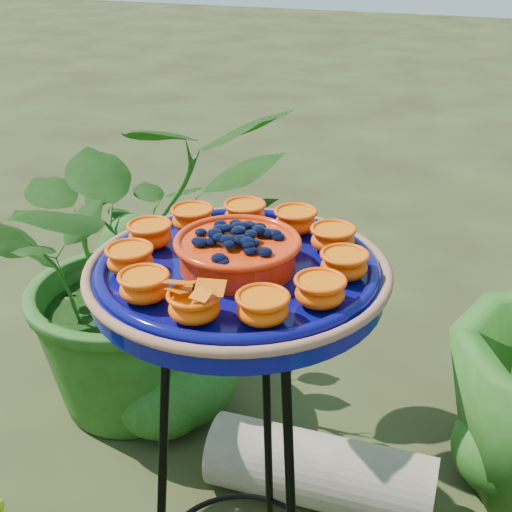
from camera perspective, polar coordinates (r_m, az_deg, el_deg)
name	(u,v)px	position (r m, az deg, el deg)	size (l,w,h in m)	color
tripod_stand	(240,464)	(1.32, -1.27, -16.29)	(0.34, 0.36, 0.89)	black
feeder_dish	(238,269)	(1.10, -1.47, -1.01)	(0.47, 0.47, 0.11)	#070859
driftwood_log	(320,471)	(1.97, 5.16, -16.76)	(0.20, 0.20, 0.59)	gray
shrub_back_left	(132,258)	(2.15, -9.86, -0.19)	(0.89, 0.77, 0.99)	#244713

